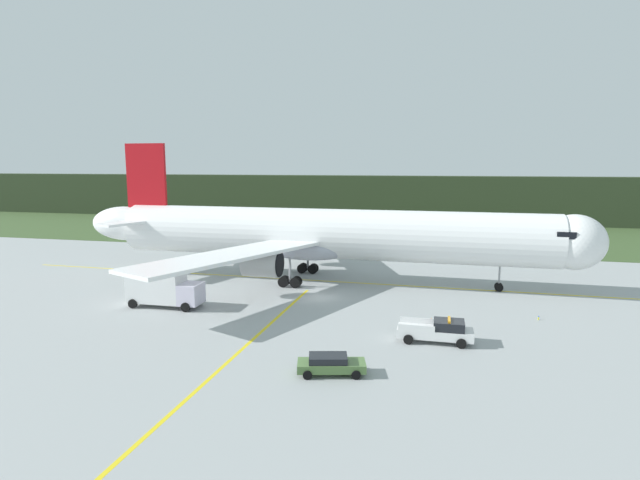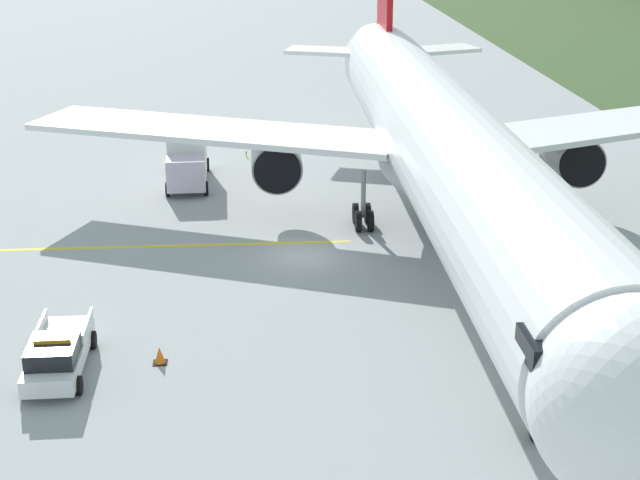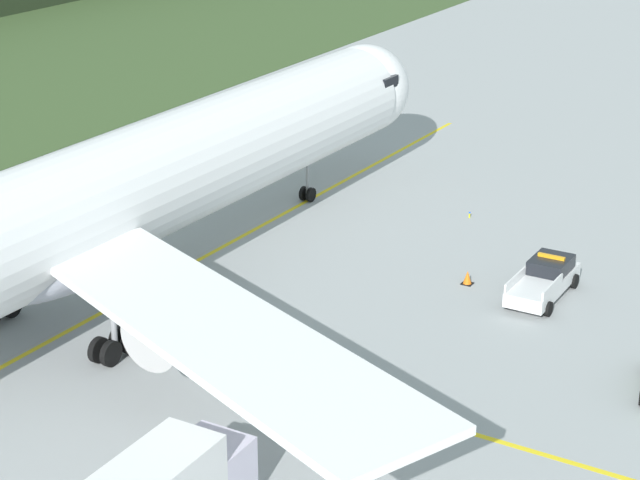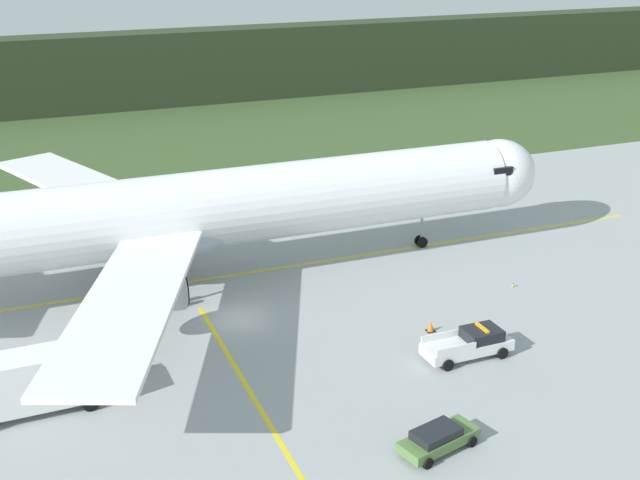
# 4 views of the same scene
# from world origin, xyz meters

# --- Properties ---
(ground) EXTENTS (320.00, 320.00, 0.00)m
(ground) POSITION_xyz_m (0.00, 0.00, 0.00)
(ground) COLOR #999E9F
(taxiway_centerline_main) EXTENTS (80.41, 1.28, 0.01)m
(taxiway_centerline_main) POSITION_xyz_m (-0.60, 7.39, 0.00)
(taxiway_centerline_main) COLOR yellow
(taxiway_centerline_main) RESTS_ON ground
(taxiway_centerline_spur) EXTENTS (0.75, 36.64, 0.01)m
(taxiway_centerline_spur) POSITION_xyz_m (-2.10, -15.61, 0.00)
(taxiway_centerline_spur) COLOR yellow
(taxiway_centerline_spur) RESTS_ON ground
(airliner) EXTENTS (61.03, 46.86, 16.23)m
(airliner) POSITION_xyz_m (-1.07, 7.40, 5.53)
(airliner) COLOR white
(airliner) RESTS_ON ground
(ops_pickup_truck) EXTENTS (5.78, 2.29, 1.94)m
(ops_pickup_truck) POSITION_xyz_m (12.15, -10.66, 0.91)
(ops_pickup_truck) COLOR silver
(ops_pickup_truck) RESTS_ON ground
(apron_cone) EXTENTS (0.58, 0.58, 0.73)m
(apron_cone) POSITION_xyz_m (11.57, -6.71, 0.35)
(apron_cone) COLOR black
(apron_cone) RESTS_ON ground
(taxiway_edge_light_east) EXTENTS (0.12, 0.12, 0.37)m
(taxiway_edge_light_east) POSITION_xyz_m (20.84, -2.83, 0.20)
(taxiway_edge_light_east) COLOR yellow
(taxiway_edge_light_east) RESTS_ON ground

